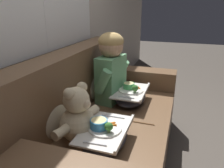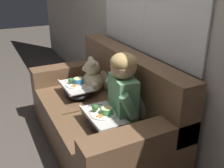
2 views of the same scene
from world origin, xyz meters
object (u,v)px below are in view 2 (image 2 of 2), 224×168
at_px(throw_pillow_behind_child, 141,100).
at_px(teddy_bear, 92,78).
at_px(lap_tray_teddy, 76,89).
at_px(child_figure, 123,85).
at_px(couch, 103,115).
at_px(throw_pillow_behind_teddy, 108,75).
at_px(lap_tray_child, 103,119).

distance_m(throw_pillow_behind_child, teddy_bear, 0.74).
bearing_deg(lap_tray_teddy, child_figure, 15.32).
bearing_deg(couch, lap_tray_teddy, -155.38).
xyz_separation_m(throw_pillow_behind_teddy, teddy_bear, (-0.00, -0.20, 0.00)).
height_order(throw_pillow_behind_teddy, teddy_bear, teddy_bear).
relative_size(couch, child_figure, 2.85).
bearing_deg(throw_pillow_behind_child, throw_pillow_behind_teddy, 180.00).
distance_m(couch, teddy_bear, 0.45).
relative_size(teddy_bear, lap_tray_child, 0.96).
height_order(lap_tray_child, lap_tray_teddy, lap_tray_child).
bearing_deg(throw_pillow_behind_child, lap_tray_child, -90.00).
bearing_deg(lap_tray_teddy, teddy_bear, 89.97).
xyz_separation_m(throw_pillow_behind_child, teddy_bear, (-0.71, -0.20, 0.00)).
distance_m(throw_pillow_behind_child, lap_tray_child, 0.40).
bearing_deg(throw_pillow_behind_teddy, lap_tray_teddy, -90.19).
height_order(teddy_bear, lap_tray_teddy, teddy_bear).
height_order(couch, lap_tray_child, couch).
height_order(couch, teddy_bear, couch).
distance_m(lap_tray_child, lap_tray_teddy, 0.71).
distance_m(child_figure, teddy_bear, 0.73).
height_order(couch, lap_tray_teddy, couch).
relative_size(child_figure, lap_tray_teddy, 1.48).
relative_size(lap_tray_child, lap_tray_teddy, 1.03).
relative_size(child_figure, teddy_bear, 1.50).
height_order(couch, child_figure, child_figure).
height_order(couch, throw_pillow_behind_child, couch).
height_order(child_figure, teddy_bear, child_figure).
bearing_deg(lap_tray_child, throw_pillow_behind_teddy, 151.34).
xyz_separation_m(throw_pillow_behind_teddy, lap_tray_teddy, (-0.00, -0.39, -0.10)).
xyz_separation_m(child_figure, lap_tray_teddy, (-0.71, -0.19, -0.29)).
bearing_deg(child_figure, lap_tray_teddy, -164.68).
xyz_separation_m(throw_pillow_behind_teddy, lap_tray_child, (0.71, -0.39, -0.10)).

